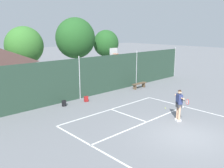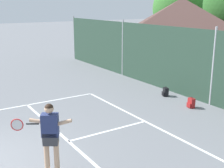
% 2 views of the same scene
% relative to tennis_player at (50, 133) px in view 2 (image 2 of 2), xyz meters
% --- Properties ---
extents(court_markings, '(8.30, 11.10, 0.01)m').
position_rel_tennis_player_xyz_m(court_markings, '(-1.47, -0.71, -1.11)').
color(court_markings, white).
rests_on(court_markings, ground).
extents(chainlink_fence, '(26.09, 0.09, 3.26)m').
position_rel_tennis_player_xyz_m(chainlink_fence, '(-1.47, 7.64, 0.44)').
color(chainlink_fence, '#284233').
rests_on(chainlink_fence, ground).
extents(clubhouse_building, '(6.58, 5.63, 4.48)m').
position_rel_tennis_player_xyz_m(clubhouse_building, '(-7.30, 11.60, 1.21)').
color(clubhouse_building, beige).
rests_on(clubhouse_building, ground).
extents(tennis_player, '(0.73, 1.30, 1.85)m').
position_rel_tennis_player_xyz_m(tennis_player, '(0.00, 0.00, 0.00)').
color(tennis_player, silver).
rests_on(tennis_player, ground).
extents(backpack_black, '(0.33, 0.31, 0.46)m').
position_rel_tennis_player_xyz_m(backpack_black, '(-3.38, 6.87, -0.92)').
color(backpack_black, black).
rests_on(backpack_black, ground).
extents(backpack_red, '(0.31, 0.28, 0.46)m').
position_rel_tennis_player_xyz_m(backpack_red, '(-1.62, 6.66, -0.92)').
color(backpack_red, maroon).
rests_on(backpack_red, ground).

